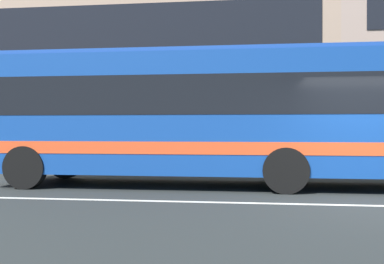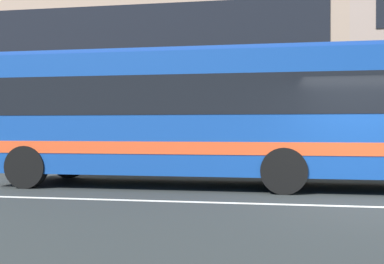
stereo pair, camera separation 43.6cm
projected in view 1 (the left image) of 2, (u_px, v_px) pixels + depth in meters
The scene contains 5 objects.
ground_plane at pixel (383, 206), 8.59m from camera, with size 160.00×160.00×0.00m, color #292D2D.
lane_centre_line at pixel (383, 206), 8.59m from camera, with size 60.00×0.16×0.01m, color silver.
hedge_row_far at pixel (317, 161), 15.13m from camera, with size 14.77×1.10×0.73m, color #386435.
apartment_block_left at pixel (139, 61), 24.54m from camera, with size 18.70×9.11×9.78m.
transit_bus at pixel (250, 113), 11.47m from camera, with size 12.39×2.65×3.25m.
Camera 1 is at (-2.27, -8.97, 1.41)m, focal length 44.36 mm.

